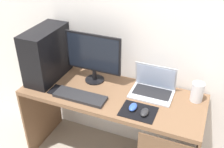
{
  "coord_description": "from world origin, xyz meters",
  "views": [
    {
      "loc": [
        0.68,
        -1.64,
        2.0
      ],
      "look_at": [
        0.0,
        0.0,
        0.92
      ],
      "focal_mm": 43.22,
      "sensor_mm": 36.0,
      "label": 1
    }
  ],
  "objects": [
    {
      "name": "keyboard",
      "position": [
        -0.21,
        -0.15,
        0.76
      ],
      "size": [
        0.42,
        0.14,
        0.02
      ],
      "primitive_type": "cube",
      "color": "#232326",
      "rests_on": "desk"
    },
    {
      "name": "mouse_right",
      "position": [
        0.32,
        -0.16,
        0.77
      ],
      "size": [
        0.06,
        0.1,
        0.03
      ],
      "primitive_type": "ellipsoid",
      "color": "#232326",
      "rests_on": "mousepad"
    },
    {
      "name": "speaker",
      "position": [
        0.64,
        0.16,
        0.82
      ],
      "size": [
        0.09,
        0.09,
        0.15
      ],
      "primitive_type": "cylinder",
      "color": "silver",
      "rests_on": "desk"
    },
    {
      "name": "cell_phone",
      "position": [
        -0.45,
        -0.14,
        0.75
      ],
      "size": [
        0.07,
        0.13,
        0.01
      ],
      "primitive_type": "cube",
      "color": "black",
      "rests_on": "desk"
    },
    {
      "name": "laptop",
      "position": [
        0.3,
        0.13,
        0.79
      ],
      "size": [
        0.34,
        0.24,
        0.23
      ],
      "color": "#B7BCC6",
      "rests_on": "desk"
    },
    {
      "name": "pc_tower",
      "position": [
        -0.61,
        0.02,
        0.97
      ],
      "size": [
        0.21,
        0.45,
        0.45
      ],
      "primitive_type": "cube",
      "color": "black",
      "rests_on": "desk"
    },
    {
      "name": "mouse_left",
      "position": [
        0.22,
        -0.13,
        0.77
      ],
      "size": [
        0.06,
        0.1,
        0.03
      ],
      "primitive_type": "ellipsoid",
      "color": "#2D51B2",
      "rests_on": "mousepad"
    },
    {
      "name": "monitor",
      "position": [
        -0.21,
        0.11,
        0.98
      ],
      "size": [
        0.48,
        0.16,
        0.43
      ],
      "color": "black",
      "rests_on": "desk"
    },
    {
      "name": "desk",
      "position": [
        0.02,
        -0.01,
        0.59
      ],
      "size": [
        1.47,
        0.56,
        0.74
      ],
      "color": "brown",
      "rests_on": "ground_plane"
    },
    {
      "name": "wall_back",
      "position": [
        0.0,
        0.32,
        1.3
      ],
      "size": [
        4.0,
        0.05,
        2.6
      ],
      "color": "silver",
      "rests_on": "ground_plane"
    },
    {
      "name": "mousepad",
      "position": [
        0.27,
        -0.14,
        0.75
      ],
      "size": [
        0.26,
        0.2,
        0.0
      ],
      "primitive_type": "cube",
      "color": "black",
      "rests_on": "desk"
    }
  ]
}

